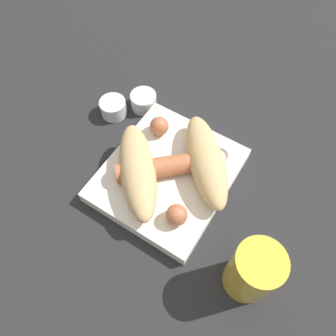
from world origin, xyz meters
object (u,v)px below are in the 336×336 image
Objects in this scene: food_tray at (168,175)px; condiment_cup_far at (113,108)px; sausage at (167,167)px; drink_glass at (252,272)px; bread_roll at (172,165)px; condiment_cup_near at (144,102)px.

condiment_cup_far is at bearing 68.01° from food_tray.
sausage is 0.19m from drink_glass.
sausage is at bearing 179.82° from food_tray.
condiment_cup_far is at bearing 69.17° from bread_roll.
condiment_cup_far is (-0.04, 0.04, 0.00)m from condiment_cup_near.
food_tray is at bearing 99.30° from bread_roll.
condiment_cup_near is at bearing 48.47° from food_tray.
drink_glass is (-0.14, -0.34, 0.04)m from condiment_cup_far.
condiment_cup_near is 0.46× the size of drink_glass.
condiment_cup_near is (0.11, 0.12, 0.00)m from food_tray.
bread_roll is 4.90× the size of condiment_cup_near.
food_tray is 0.20m from drink_glass.
bread_roll is 0.18m from condiment_cup_far.
food_tray is 0.17m from condiment_cup_far.
drink_glass is (-0.08, -0.18, 0.01)m from sausage.
drink_glass is at bearing -114.32° from food_tray.
food_tray is 0.03m from sausage.
food_tray is 0.16m from condiment_cup_near.
food_tray is 4.54× the size of condiment_cup_far.
drink_glass is (-0.08, -0.18, 0.04)m from food_tray.
sausage reaches higher than condiment_cup_near.
food_tray is at bearing -131.53° from condiment_cup_near.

